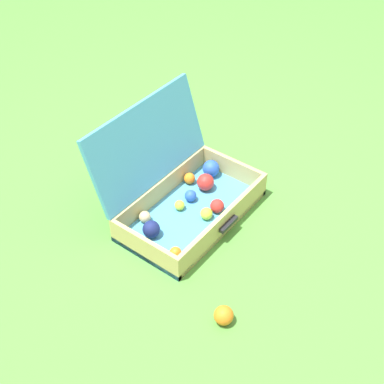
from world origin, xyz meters
name	(u,v)px	position (x,y,z in m)	size (l,w,h in m)	color
ground_plane	(207,221)	(0.00, 0.00, 0.00)	(16.00, 16.00, 0.00)	#4C8C38
open_suitcase	(181,191)	(-0.01, 0.14, 0.11)	(0.63, 0.49, 0.46)	#4799C6
stray_ball_on_grass	(224,315)	(-0.38, -0.35, 0.04)	(0.07, 0.07, 0.07)	orange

